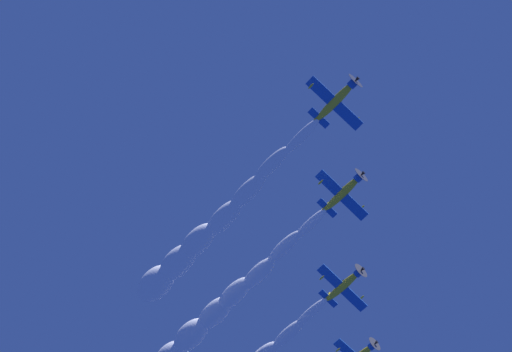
{
  "coord_description": "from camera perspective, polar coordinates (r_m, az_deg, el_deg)",
  "views": [
    {
      "loc": [
        27.68,
        -19.81,
        1.97
      ],
      "look_at": [
        -18.7,
        -5.76,
        92.29
      ],
      "focal_mm": 53.93,
      "sensor_mm": 36.0,
      "label": 1
    }
  ],
  "objects": [
    {
      "name": "smoke_trail_left_wingman",
      "position": [
        117.84,
        -3.53,
        -10.6
      ],
      "size": [
        36.86,
        18.23,
        4.35
      ],
      "color": "white"
    },
    {
      "name": "airplane_left_wingman",
      "position": [
        105.82,
        6.52,
        -1.19
      ],
      "size": [
        7.9,
        8.36,
        3.27
      ],
      "color": "gold"
    },
    {
      "name": "airplane_right_wingman",
      "position": [
        112.47,
        6.55,
        -8.04
      ],
      "size": [
        7.84,
        8.35,
        3.03
      ],
      "color": "gold"
    },
    {
      "name": "smoke_trail_lead",
      "position": [
        109.15,
        -4.57,
        -5.12
      ],
      "size": [
        36.14,
        18.09,
        4.47
      ],
      "color": "white"
    },
    {
      "name": "airplane_lead",
      "position": [
        98.9,
        6.0,
        5.63
      ],
      "size": [
        7.87,
        8.47,
        2.94
      ],
      "color": "gold"
    }
  ]
}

